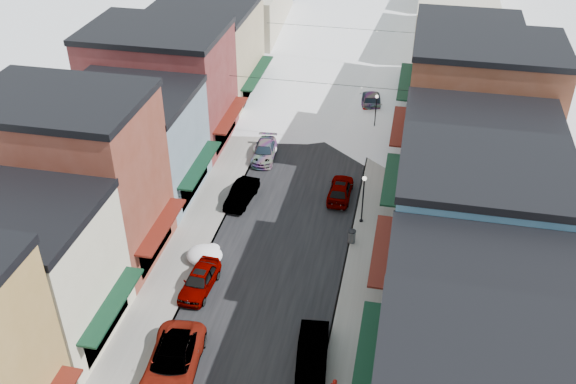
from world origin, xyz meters
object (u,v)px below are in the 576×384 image
at_px(trash_can, 352,236).
at_px(car_silver_sedan, 199,280).
at_px(car_green_sedan, 313,349).
at_px(car_dark_hatch, 242,194).
at_px(car_white_suv, 173,363).
at_px(streetlamp_near, 363,193).

bearing_deg(trash_can, car_silver_sedan, -143.14).
bearing_deg(car_green_sedan, car_dark_hatch, -67.29).
relative_size(car_white_suv, trash_can, 6.19).
height_order(car_silver_sedan, car_green_sedan, car_green_sedan).
distance_m(car_dark_hatch, streetlamp_near, 10.18).
xyz_separation_m(car_dark_hatch, streetlamp_near, (9.93, -0.99, 2.00)).
height_order(car_white_suv, car_dark_hatch, car_white_suv).
bearing_deg(trash_can, car_dark_hatch, 158.39).
distance_m(car_dark_hatch, trash_can, 10.22).
xyz_separation_m(car_white_suv, streetlamp_near, (9.13, 17.20, 1.87)).
bearing_deg(car_silver_sedan, trash_can, 40.07).
height_order(car_dark_hatch, trash_can, car_dark_hatch).
bearing_deg(streetlamp_near, trash_can, -98.82).
height_order(trash_can, streetlamp_near, streetlamp_near).
height_order(car_white_suv, car_green_sedan, car_white_suv).
relative_size(car_silver_sedan, streetlamp_near, 1.10).
bearing_deg(car_white_suv, streetlamp_near, 55.88).
xyz_separation_m(car_white_suv, car_silver_sedan, (-0.80, 7.30, -0.11)).
bearing_deg(car_silver_sedan, car_green_sedan, -24.91).
xyz_separation_m(car_silver_sedan, streetlamp_near, (9.93, 9.90, 1.97)).
relative_size(car_green_sedan, trash_can, 4.92).
xyz_separation_m(car_silver_sedan, trash_can, (9.50, 7.12, -0.10)).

